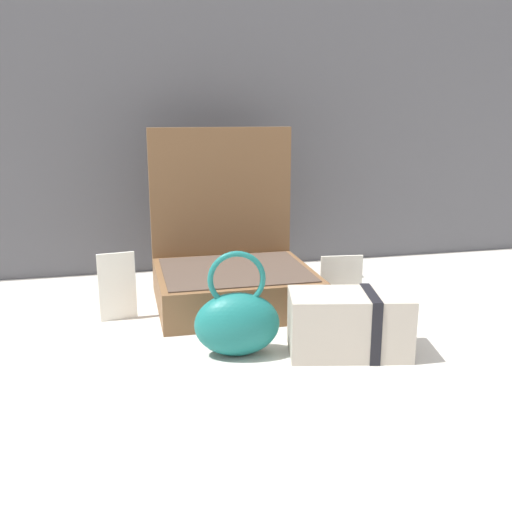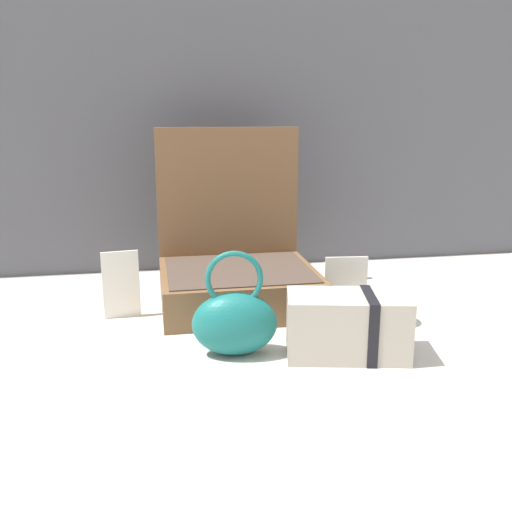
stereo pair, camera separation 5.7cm
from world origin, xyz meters
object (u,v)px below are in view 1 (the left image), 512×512
teal_pouch_handbag (237,321)px  poster_card_right (341,280)px  open_suitcase (231,267)px  info_card_left (117,287)px  cream_toiletry_bag (351,324)px  coffee_mug (380,302)px

teal_pouch_handbag → poster_card_right: teal_pouch_handbag is taller
open_suitcase → info_card_left: open_suitcase is taller
cream_toiletry_bag → coffee_mug: 0.21m
open_suitcase → coffee_mug: size_ratio=3.54×
coffee_mug → poster_card_right: poster_card_right is taller
open_suitcase → info_card_left: size_ratio=2.70×
open_suitcase → cream_toiletry_bag: 0.41m
poster_card_right → cream_toiletry_bag: bearing=-102.2°
open_suitcase → teal_pouch_handbag: open_suitcase is taller
open_suitcase → poster_card_right: 0.28m
open_suitcase → poster_card_right: (0.26, -0.09, -0.03)m
info_card_left → teal_pouch_handbag: bearing=-56.4°
cream_toiletry_bag → poster_card_right: (0.09, 0.29, 0.00)m
open_suitcase → teal_pouch_handbag: bearing=-99.0°
info_card_left → coffee_mug: bearing=-21.9°
cream_toiletry_bag → poster_card_right: cream_toiletry_bag is taller
teal_pouch_handbag → poster_card_right: 0.40m
coffee_mug → info_card_left: 0.60m
open_suitcase → cream_toiletry_bag: size_ratio=1.68×
teal_pouch_handbag → poster_card_right: (0.31, 0.24, -0.01)m
coffee_mug → poster_card_right: 0.14m
open_suitcase → coffee_mug: bearing=-35.4°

